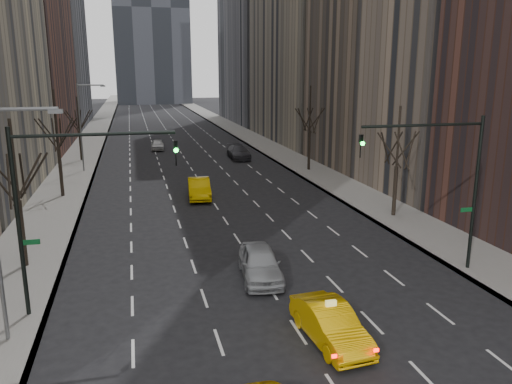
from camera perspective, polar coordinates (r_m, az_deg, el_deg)
sidewalk_left at (r=80.20m, az=-18.38°, el=5.57°), size 4.50×320.00×0.15m
sidewalk_right at (r=82.04m, az=-0.98°, el=6.42°), size 4.50×320.00×0.15m
tree_lw_b at (r=28.70m, az=-25.50°, el=-0.91°), size 3.36×3.50×7.82m
tree_lw_c at (r=44.16m, az=-21.63°, el=4.52°), size 3.36×3.50×8.74m
tree_lw_d at (r=61.96m, az=-19.53°, el=6.58°), size 3.36×3.50×7.36m
tree_rw_b at (r=36.74m, az=15.76°, el=2.82°), size 3.36×3.50×7.82m
tree_rw_c at (r=52.89m, az=6.14°, el=6.73°), size 3.36×3.50×8.74m
traffic_mast_left at (r=22.04m, az=-21.55°, el=0.17°), size 6.69×0.39×8.00m
traffic_mast_right at (r=26.59m, az=21.13°, el=2.36°), size 6.69×0.39×8.00m
streetlight_near at (r=20.42m, az=-27.08°, el=-1.01°), size 2.83×0.22×9.00m
streetlight_far at (r=54.72m, az=-19.13°, el=7.96°), size 2.83×0.22×9.00m
taxi_sedan at (r=20.15m, az=8.47°, el=-14.66°), size 1.96×4.68×1.50m
silver_sedan_ahead at (r=25.47m, az=0.48°, el=-8.12°), size 2.48×5.02×1.65m
far_taxi at (r=41.69m, az=-6.52°, el=0.42°), size 2.16×5.17×1.66m
far_suv_grey at (r=60.55m, az=-2.00°, el=4.57°), size 2.34×5.56×1.60m
far_car_white at (r=68.83m, az=-11.18°, el=5.32°), size 1.89×4.24×1.42m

